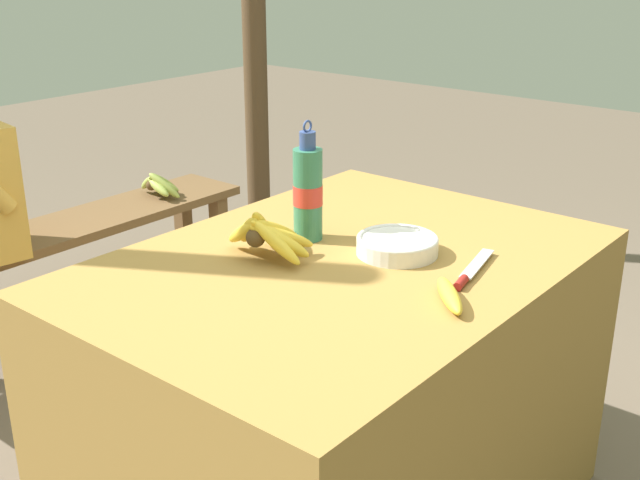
{
  "coord_description": "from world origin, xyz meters",
  "views": [
    {
      "loc": [
        -1.39,
        -1.08,
        1.48
      ],
      "look_at": [
        -0.02,
        0.05,
        0.81
      ],
      "focal_mm": 45.0,
      "sensor_mm": 36.0,
      "label": 1
    }
  ],
  "objects_px": {
    "water_bottle": "(308,192)",
    "wooden_bench": "(63,243)",
    "banana_bunch_ripe": "(266,234)",
    "loose_banana_front": "(449,295)",
    "banana_bunch_green": "(158,184)",
    "serving_bowl": "(397,245)",
    "knife": "(469,273)"
  },
  "relations": [
    {
      "from": "water_bottle",
      "to": "wooden_bench",
      "type": "distance_m",
      "value": 1.48
    },
    {
      "from": "banana_bunch_ripe",
      "to": "wooden_bench",
      "type": "xyz_separation_m",
      "value": [
        0.32,
        1.38,
        -0.45
      ]
    },
    {
      "from": "water_bottle",
      "to": "loose_banana_front",
      "type": "relative_size",
      "value": 2.01
    },
    {
      "from": "water_bottle",
      "to": "banana_bunch_green",
      "type": "xyz_separation_m",
      "value": [
        0.63,
        1.37,
        -0.39
      ]
    },
    {
      "from": "serving_bowl",
      "to": "water_bottle",
      "type": "distance_m",
      "value": 0.26
    },
    {
      "from": "serving_bowl",
      "to": "water_bottle",
      "type": "relative_size",
      "value": 0.65
    },
    {
      "from": "wooden_bench",
      "to": "serving_bowl",
      "type": "bearing_deg",
      "value": -93.55
    },
    {
      "from": "wooden_bench",
      "to": "banana_bunch_green",
      "type": "bearing_deg",
      "value": -0.87
    },
    {
      "from": "knife",
      "to": "wooden_bench",
      "type": "bearing_deg",
      "value": 73.69
    },
    {
      "from": "water_bottle",
      "to": "wooden_bench",
      "type": "height_order",
      "value": "water_bottle"
    },
    {
      "from": "serving_bowl",
      "to": "knife",
      "type": "relative_size",
      "value": 0.8
    },
    {
      "from": "water_bottle",
      "to": "banana_bunch_green",
      "type": "bearing_deg",
      "value": 65.26
    },
    {
      "from": "banana_bunch_ripe",
      "to": "knife",
      "type": "relative_size",
      "value": 1.04
    },
    {
      "from": "water_bottle",
      "to": "banana_bunch_green",
      "type": "height_order",
      "value": "water_bottle"
    },
    {
      "from": "serving_bowl",
      "to": "loose_banana_front",
      "type": "xyz_separation_m",
      "value": [
        -0.16,
        -0.24,
        -0.01
      ]
    },
    {
      "from": "serving_bowl",
      "to": "banana_bunch_green",
      "type": "height_order",
      "value": "serving_bowl"
    },
    {
      "from": "banana_bunch_ripe",
      "to": "banana_bunch_green",
      "type": "distance_m",
      "value": 1.62
    },
    {
      "from": "serving_bowl",
      "to": "wooden_bench",
      "type": "distance_m",
      "value": 1.67
    },
    {
      "from": "serving_bowl",
      "to": "wooden_bench",
      "type": "xyz_separation_m",
      "value": [
        0.1,
        1.61,
        -0.42
      ]
    },
    {
      "from": "knife",
      "to": "wooden_bench",
      "type": "distance_m",
      "value": 1.86
    },
    {
      "from": "water_bottle",
      "to": "banana_bunch_green",
      "type": "distance_m",
      "value": 1.56
    },
    {
      "from": "banana_bunch_ripe",
      "to": "water_bottle",
      "type": "height_order",
      "value": "water_bottle"
    },
    {
      "from": "banana_bunch_ripe",
      "to": "knife",
      "type": "xyz_separation_m",
      "value": [
        0.2,
        -0.43,
        -0.05
      ]
    },
    {
      "from": "loose_banana_front",
      "to": "wooden_bench",
      "type": "xyz_separation_m",
      "value": [
        0.26,
        1.85,
        -0.41
      ]
    },
    {
      "from": "water_bottle",
      "to": "banana_bunch_ripe",
      "type": "bearing_deg",
      "value": -177.32
    },
    {
      "from": "knife",
      "to": "banana_bunch_green",
      "type": "xyz_separation_m",
      "value": [
        0.59,
        1.81,
        -0.27
      ]
    },
    {
      "from": "water_bottle",
      "to": "wooden_bench",
      "type": "xyz_separation_m",
      "value": [
        0.16,
        1.38,
        -0.52
      ]
    },
    {
      "from": "knife",
      "to": "wooden_bench",
      "type": "height_order",
      "value": "knife"
    },
    {
      "from": "banana_bunch_ripe",
      "to": "loose_banana_front",
      "type": "relative_size",
      "value": 1.69
    },
    {
      "from": "banana_bunch_green",
      "to": "knife",
      "type": "bearing_deg",
      "value": -108.09
    },
    {
      "from": "serving_bowl",
      "to": "loose_banana_front",
      "type": "distance_m",
      "value": 0.29
    },
    {
      "from": "serving_bowl",
      "to": "knife",
      "type": "distance_m",
      "value": 0.21
    }
  ]
}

